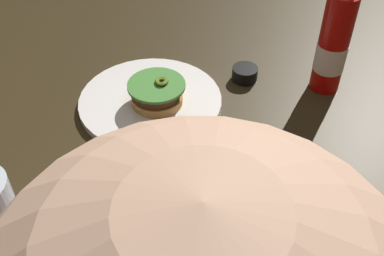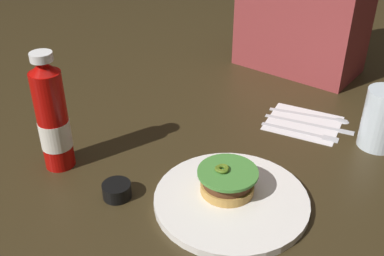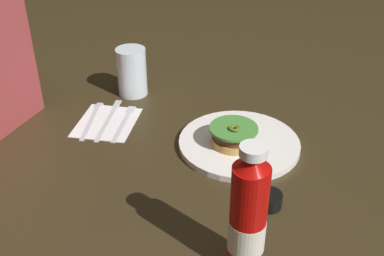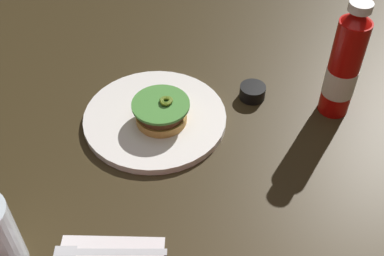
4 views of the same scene
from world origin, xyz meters
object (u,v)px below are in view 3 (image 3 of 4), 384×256
Objects in this scene: condiment_cup at (268,200)px; spoon_utensil at (93,114)px; fork_utensil at (125,119)px; ketchup_bottle at (248,218)px; dinner_plate at (239,143)px; burger_sandwich at (233,135)px; water_glass at (132,72)px; butter_knife at (110,116)px; napkin at (107,122)px.

spoon_utensil is (0.18, 0.52, -0.01)m from condiment_cup.
ketchup_bottle is at bearing -129.85° from fork_utensil.
ketchup_bottle is at bearing 179.79° from condiment_cup.
dinner_plate is at bearing -89.60° from spoon_utensil.
burger_sandwich reaches higher than condiment_cup.
ketchup_bottle is 0.69m from water_glass.
dinner_plate is 1.38× the size of butter_knife.
fork_utensil is at bearing -55.55° from napkin.
burger_sandwich is 0.39m from water_glass.
fork_utensil is at bearing 85.96° from burger_sandwich.
water_glass reaches higher than condiment_cup.
spoon_utensil is (0.35, 0.52, -0.11)m from ketchup_bottle.
dinner_plate is 0.35m from napkin.
burger_sandwich is 0.21m from condiment_cup.
napkin is (0.16, 0.47, -0.01)m from condiment_cup.
water_glass is 0.65× the size of butter_knife.
burger_sandwich is 0.39m from spoon_utensil.
napkin is at bearing -110.80° from spoon_utensil.
spoon_utensil is (0.01, 0.39, -0.03)m from burger_sandwich.
water_glass is 0.76× the size of fork_utensil.
napkin is (-0.17, -0.01, -0.07)m from water_glass.
spoon_utensil is at bearing 87.89° from burger_sandwich.
dinner_plate reaches higher than spoon_utensil.
condiment_cup reaches higher than fork_utensil.
water_glass is at bearing 67.81° from dinner_plate.
fork_utensil and spoon_utensil have the same top height.
napkin is at bearing 90.90° from burger_sandwich.
water_glass is (0.15, 0.36, 0.06)m from dinner_plate.
fork_utensil is 0.86× the size of butter_knife.
spoon_utensil reaches higher than napkin.
spoon_utensil is (-0.01, 0.09, 0.00)m from fork_utensil.
water_glass is at bearing 4.06° from napkin.
condiment_cup is 0.31× the size of fork_utensil.
water_glass is 0.81× the size of napkin.
butter_knife is at bearing 68.49° from condiment_cup.
butter_knife is 0.05m from spoon_utensil.
water_glass is (0.50, 0.48, -0.04)m from ketchup_bottle.
ketchup_bottle is 0.63m from spoon_utensil.
ketchup_bottle is 1.84× the size of water_glass.
butter_knife is (0.36, 0.47, -0.11)m from ketchup_bottle.
water_glass reaches higher than butter_knife.
condiment_cup reaches higher than napkin.
burger_sandwich is at bearing -92.11° from spoon_utensil.
burger_sandwich is 0.35m from butter_knife.
fork_utensil is (0.00, 0.31, -0.00)m from dinner_plate.
butter_knife is at bearing -82.37° from spoon_utensil.
burger_sandwich is 0.68× the size of napkin.
burger_sandwich is 0.60× the size of spoon_utensil.
spoon_utensil is at bearing 97.63° from butter_knife.
ketchup_bottle is at bearing -124.02° from spoon_utensil.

